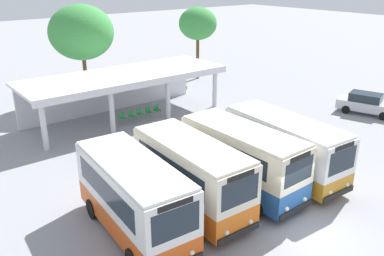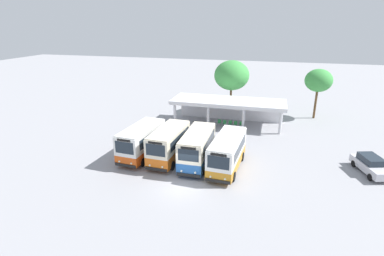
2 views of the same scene
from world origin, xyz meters
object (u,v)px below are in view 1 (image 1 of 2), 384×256
Objects in this scene: waiting_chair_second_from_end at (132,115)px; waiting_chair_fifth_seat at (157,109)px; waiting_chair_fourth_seat at (149,111)px; city_bus_nearest_orange at (134,195)px; city_bus_second_in_row at (192,173)px; parked_car_flank at (367,103)px; city_bus_middle_cream at (242,157)px; city_bus_fourth_amber at (284,145)px; waiting_chair_end_by_column at (122,117)px; waiting_chair_middle_seat at (140,113)px.

waiting_chair_second_from_end is 1.00× the size of waiting_chair_fifth_seat.
waiting_chair_fourth_seat is 0.74m from waiting_chair_fifth_seat.
city_bus_nearest_orange is 2.98m from city_bus_second_in_row.
waiting_chair_fifth_seat is (-13.06, 9.61, -0.31)m from parked_car_flank.
city_bus_middle_cream reaches higher than city_bus_fourth_amber.
waiting_chair_second_from_end is (0.74, 12.06, -1.32)m from city_bus_middle_cream.
waiting_chair_fifth_seat is (0.74, 0.01, 0.00)m from waiting_chair_fourth_seat.
city_bus_nearest_orange reaches higher than waiting_chair_fifth_seat.
city_bus_second_in_row is at bearing -113.66° from waiting_chair_fourth_seat.
parked_car_flank is at bearing -34.81° from waiting_chair_fourth_seat.
waiting_chair_fifth_seat is at bearing 90.17° from city_bus_fourth_amber.
city_bus_middle_cream is at bearing -93.50° from waiting_chair_second_from_end.
city_bus_nearest_orange is at bearing -124.72° from waiting_chair_fourth_seat.
city_bus_second_in_row is 7.75× the size of waiting_chair_second_from_end.
waiting_chair_middle_seat is at bearing -1.24° from waiting_chair_end_by_column.
waiting_chair_fifth_seat is (5.92, 11.86, -1.33)m from city_bus_second_in_row.
city_bus_fourth_amber is at bearing -86.38° from waiting_chair_fourth_seat.
city_bus_fourth_amber is 12.29m from waiting_chair_fourth_seat.
waiting_chair_fourth_seat is at bearing 55.28° from city_bus_nearest_orange.
waiting_chair_second_from_end is 1.00× the size of waiting_chair_fourth_seat.
city_bus_middle_cream is 12.48m from waiting_chair_fifth_seat.
waiting_chair_end_by_column is 1.00× the size of waiting_chair_fifth_seat.
city_bus_second_in_row reaches higher than city_bus_fourth_amber.
waiting_chair_second_from_end is (0.74, -0.08, 0.00)m from waiting_chair_end_by_column.
city_bus_nearest_orange is at bearing -122.07° from waiting_chair_middle_seat.
city_bus_fourth_amber reaches higher than waiting_chair_end_by_column.
city_bus_nearest_orange is 22.10m from parked_car_flank.
waiting_chair_fourth_seat is at bearing 93.62° from city_bus_fourth_amber.
city_bus_middle_cream is 16.22m from parked_car_flank.
waiting_chair_end_by_column is (-16.00, 9.70, -0.31)m from parked_car_flank.
city_bus_nearest_orange reaches higher than waiting_chair_fourth_seat.
city_bus_middle_cream reaches higher than waiting_chair_middle_seat.
waiting_chair_fourth_seat is at bearing -5.69° from waiting_chair_middle_seat.
waiting_chair_middle_seat is (4.45, 11.92, -1.33)m from city_bus_second_in_row.
city_bus_nearest_orange is 0.93× the size of city_bus_fourth_amber.
waiting_chair_second_from_end is at bearing 100.39° from city_bus_fourth_amber.
waiting_chair_fourth_seat is at bearing 79.60° from city_bus_middle_cream.
parked_car_flank is 5.48× the size of waiting_chair_fourth_seat.
waiting_chair_end_by_column is at bearing 178.76° from waiting_chair_middle_seat.
waiting_chair_fourth_seat is at bearing 145.19° from parked_car_flank.
city_bus_middle_cream is 7.98× the size of waiting_chair_middle_seat.
waiting_chair_fifth_seat is (2.94, -0.09, 0.00)m from waiting_chair_end_by_column.
city_bus_second_in_row is 7.75× the size of waiting_chair_fourth_seat.
waiting_chair_second_from_end is at bearing 147.80° from parked_car_flank.
city_bus_nearest_orange is 8.00× the size of waiting_chair_second_from_end.
parked_car_flank reaches higher than waiting_chair_fifth_seat.
waiting_chair_second_from_end is 1.47m from waiting_chair_fourth_seat.
city_bus_fourth_amber reaches higher than waiting_chair_fourth_seat.
waiting_chair_end_by_column is 0.74m from waiting_chair_second_from_end.
parked_car_flank reaches higher than waiting_chair_second_from_end.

